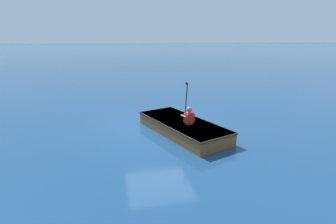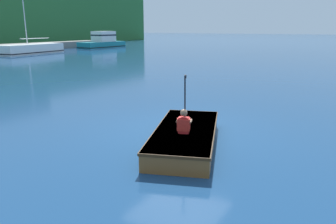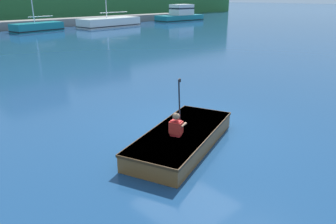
{
  "view_description": "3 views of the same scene",
  "coord_description": "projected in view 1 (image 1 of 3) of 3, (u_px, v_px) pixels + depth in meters",
  "views": [
    {
      "loc": [
        -8.98,
        1.62,
        3.13
      ],
      "look_at": [
        -0.91,
        -0.16,
        0.78
      ],
      "focal_mm": 28.0,
      "sensor_mm": 36.0,
      "label": 1
    },
    {
      "loc": [
        -7.7,
        -4.2,
        2.82
      ],
      "look_at": [
        -0.91,
        -0.16,
        0.78
      ],
      "focal_mm": 35.0,
      "sensor_mm": 36.0,
      "label": 2
    },
    {
      "loc": [
        -6.26,
        -5.78,
        3.55
      ],
      "look_at": [
        -0.91,
        -0.16,
        0.78
      ],
      "focal_mm": 35.0,
      "sensor_mm": 36.0,
      "label": 3
    }
  ],
  "objects": [
    {
      "name": "person_paddler",
      "position": [
        189.0,
        116.0,
        8.44
      ],
      "size": [
        0.42,
        0.42,
        1.34
      ],
      "color": "red",
      "rests_on": "rowboat_foreground"
    },
    {
      "name": "rowboat_foreground",
      "position": [
        181.0,
        126.0,
        8.89
      ],
      "size": [
        3.88,
        2.6,
        0.43
      ],
      "color": "brown",
      "rests_on": "ground"
    },
    {
      "name": "ground_plane",
      "position": [
        158.0,
        126.0,
        9.63
      ],
      "size": [
        300.0,
        300.0,
        0.0
      ],
      "primitive_type": "plane",
      "color": "navy"
    }
  ]
}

